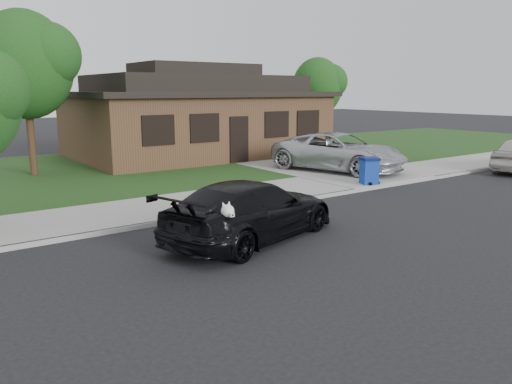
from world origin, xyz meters
TOP-DOWN VIEW (x-y plane):
  - ground at (0.00, 0.00)m, footprint 120.00×120.00m
  - sidewalk at (0.00, 5.00)m, footprint 60.00×3.00m
  - curb at (0.00, 3.50)m, footprint 60.00×0.12m
  - lawn at (0.00, 13.00)m, footprint 60.00×13.00m
  - driveway at (6.00, 10.00)m, footprint 4.50×13.00m
  - sedan at (-2.26, 1.08)m, footprint 5.22×3.29m
  - minivan at (6.15, 6.68)m, footprint 4.06×6.14m
  - recycling_bin at (4.85, 3.84)m, footprint 0.78×0.78m
  - house at (4.00, 15.00)m, footprint 12.60×8.60m
  - tree_0 at (-4.34, 12.88)m, footprint 3.78×3.60m
  - tree_1 at (12.14, 14.40)m, footprint 3.15×3.00m

SIDE VIEW (x-z plane):
  - ground at x=0.00m, z-range 0.00..0.00m
  - sidewalk at x=0.00m, z-range 0.00..0.12m
  - curb at x=0.00m, z-range 0.00..0.12m
  - lawn at x=0.00m, z-range 0.00..0.13m
  - driveway at x=6.00m, z-range 0.00..0.14m
  - recycling_bin at x=4.85m, z-range 0.13..1.10m
  - sedan at x=-2.26m, z-range 0.00..1.41m
  - minivan at x=6.15m, z-range 0.14..1.71m
  - house at x=4.00m, z-range -0.19..4.46m
  - tree_1 at x=12.14m, z-range 1.09..6.34m
  - tree_0 at x=-4.34m, z-range 1.31..7.65m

